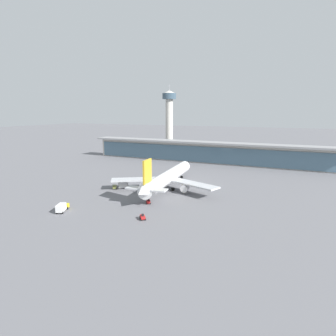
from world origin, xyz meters
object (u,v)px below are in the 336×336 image
service_truck_mid_apron_olive (121,185)px  service_truck_by_tail_yellow (145,193)px  control_tower (169,116)px  airliner_on_stand (167,178)px  service_truck_on_taxiway_red (148,201)px  service_truck_under_wing_yellow (62,207)px  service_truck_near_nose_red (143,217)px

service_truck_mid_apron_olive → service_truck_by_tail_yellow: (15.06, -4.03, -0.88)m
service_truck_by_tail_yellow → control_tower: size_ratio=0.12×
airliner_on_stand → control_tower: bearing=114.4°
service_truck_mid_apron_olive → service_truck_by_tail_yellow: service_truck_mid_apron_olive is taller
service_truck_by_tail_yellow → service_truck_on_taxiway_red: size_ratio=2.08×
airliner_on_stand → service_truck_on_taxiway_red: 23.49m
airliner_on_stand → service_truck_under_wing_yellow: bearing=-116.0°
service_truck_mid_apron_olive → service_truck_near_nose_red: bearing=-46.3°
service_truck_under_wing_yellow → airliner_on_stand: bearing=64.0°
service_truck_under_wing_yellow → service_truck_on_taxiway_red: service_truck_under_wing_yellow is taller
service_truck_mid_apron_olive → control_tower: control_tower is taller
service_truck_on_taxiway_red → control_tower: 150.73m
service_truck_near_nose_red → service_truck_under_wing_yellow: (-30.60, -5.68, 0.82)m
airliner_on_stand → control_tower: control_tower is taller
service_truck_near_nose_red → service_truck_by_tail_yellow: 29.94m
service_truck_near_nose_red → control_tower: (-60.70, 153.08, 31.50)m
control_tower → service_truck_under_wing_yellow: bearing=-79.3°
control_tower → airliner_on_stand: bearing=-65.6°
service_truck_on_taxiway_red → service_truck_near_nose_red: bearing=-67.6°
airliner_on_stand → service_truck_under_wing_yellow: 49.70m
service_truck_by_tail_yellow → control_tower: control_tower is taller
service_truck_mid_apron_olive → service_truck_by_tail_yellow: 15.62m
service_truck_near_nose_red → service_truck_mid_apron_olive: service_truck_mid_apron_olive is taller
service_truck_by_tail_yellow → service_truck_on_taxiway_red: (7.45, -10.48, 0.07)m
service_truck_mid_apron_olive → service_truck_by_tail_yellow: size_ratio=1.02×
service_truck_under_wing_yellow → service_truck_by_tail_yellow: size_ratio=1.10×
service_truck_near_nose_red → service_truck_on_taxiway_red: size_ratio=0.99×
service_truck_near_nose_red → service_truck_under_wing_yellow: 31.14m
airliner_on_stand → control_tower: (-51.79, 114.22, 26.73)m
airliner_on_stand → service_truck_mid_apron_olive: bearing=-157.4°
service_truck_on_taxiway_red → control_tower: control_tower is taller
service_truck_under_wing_yellow → service_truck_by_tail_yellow: (16.57, 32.12, -0.88)m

